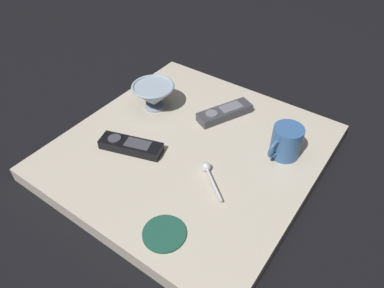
% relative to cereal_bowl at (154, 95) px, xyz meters
% --- Properties ---
extents(ground_plane, '(6.00, 6.00, 0.00)m').
position_rel_cereal_bowl_xyz_m(ground_plane, '(0.19, -0.08, -0.08)').
color(ground_plane, black).
extents(table, '(0.63, 0.65, 0.04)m').
position_rel_cereal_bowl_xyz_m(table, '(0.19, -0.08, -0.06)').
color(table, '#B7AD99').
rests_on(table, ground).
extents(cereal_bowl, '(0.12, 0.12, 0.08)m').
position_rel_cereal_bowl_xyz_m(cereal_bowl, '(0.00, 0.00, 0.00)').
color(cereal_bowl, '#8C9EAD').
rests_on(cereal_bowl, table).
extents(coffee_mug, '(0.08, 0.11, 0.08)m').
position_rel_cereal_bowl_xyz_m(coffee_mug, '(0.40, 0.03, -0.00)').
color(coffee_mug, '#33598C').
rests_on(coffee_mug, table).
extents(teaspoon, '(0.10, 0.08, 0.02)m').
position_rel_cereal_bowl_xyz_m(teaspoon, '(0.28, -0.13, -0.03)').
color(teaspoon, silver).
rests_on(teaspoon, table).
extents(tv_remote_near, '(0.17, 0.10, 0.03)m').
position_rel_cereal_bowl_xyz_m(tv_remote_near, '(0.07, -0.18, -0.03)').
color(tv_remote_near, black).
rests_on(tv_remote_near, table).
extents(tv_remote_far, '(0.11, 0.17, 0.03)m').
position_rel_cereal_bowl_xyz_m(tv_remote_far, '(0.19, 0.08, -0.03)').
color(tv_remote_far, '#38383D').
rests_on(tv_remote_far, table).
extents(drink_coaster, '(0.09, 0.09, 0.01)m').
position_rel_cereal_bowl_xyz_m(drink_coaster, '(0.30, -0.33, -0.04)').
color(drink_coaster, '#194738').
rests_on(drink_coaster, table).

